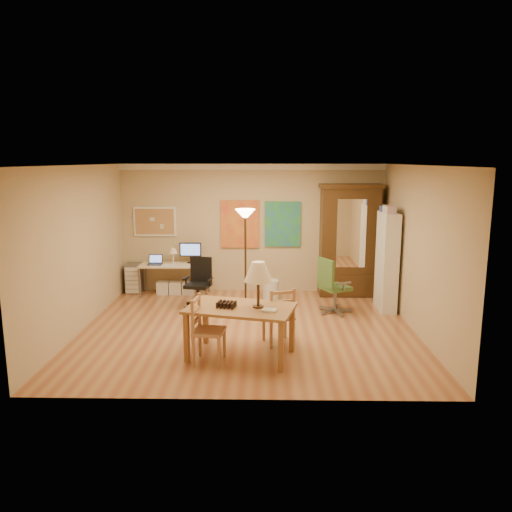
{
  "coord_description": "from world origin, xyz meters",
  "views": [
    {
      "loc": [
        0.29,
        -7.95,
        2.79
      ],
      "look_at": [
        0.13,
        0.3,
        1.19
      ],
      "focal_mm": 35.0,
      "sensor_mm": 36.0,
      "label": 1
    }
  ],
  "objects_px": {
    "dining_table": "(247,297)",
    "office_chair_green": "(333,298)",
    "armoire": "(349,247)",
    "office_chair_black": "(199,294)",
    "computer_desk": "(177,276)",
    "bookshelf": "(387,262)"
  },
  "relations": [
    {
      "from": "office_chair_green",
      "to": "armoire",
      "type": "relative_size",
      "value": 0.45
    },
    {
      "from": "dining_table",
      "to": "computer_desk",
      "type": "distance_m",
      "value": 3.74
    },
    {
      "from": "armoire",
      "to": "office_chair_green",
      "type": "bearing_deg",
      "value": -109.85
    },
    {
      "from": "office_chair_black",
      "to": "computer_desk",
      "type": "bearing_deg",
      "value": 122.05
    },
    {
      "from": "dining_table",
      "to": "office_chair_green",
      "type": "xyz_separation_m",
      "value": [
        1.51,
        2.12,
        -0.61
      ]
    },
    {
      "from": "computer_desk",
      "to": "office_chair_black",
      "type": "height_order",
      "value": "computer_desk"
    },
    {
      "from": "computer_desk",
      "to": "office_chair_green",
      "type": "distance_m",
      "value": 3.34
    },
    {
      "from": "computer_desk",
      "to": "armoire",
      "type": "relative_size",
      "value": 0.62
    },
    {
      "from": "computer_desk",
      "to": "office_chair_black",
      "type": "relative_size",
      "value": 1.49
    },
    {
      "from": "bookshelf",
      "to": "computer_desk",
      "type": "bearing_deg",
      "value": 166.47
    },
    {
      "from": "dining_table",
      "to": "armoire",
      "type": "xyz_separation_m",
      "value": [
        1.98,
        3.43,
        0.12
      ]
    },
    {
      "from": "computer_desk",
      "to": "armoire",
      "type": "xyz_separation_m",
      "value": [
        3.58,
        0.09,
        0.6
      ]
    },
    {
      "from": "office_chair_green",
      "to": "bookshelf",
      "type": "height_order",
      "value": "bookshelf"
    },
    {
      "from": "computer_desk",
      "to": "office_chair_black",
      "type": "bearing_deg",
      "value": -57.95
    },
    {
      "from": "dining_table",
      "to": "office_chair_green",
      "type": "bearing_deg",
      "value": 54.57
    },
    {
      "from": "office_chair_black",
      "to": "bookshelf",
      "type": "relative_size",
      "value": 0.52
    },
    {
      "from": "dining_table",
      "to": "computer_desk",
      "type": "relative_size",
      "value": 1.15
    },
    {
      "from": "office_chair_green",
      "to": "bookshelf",
      "type": "relative_size",
      "value": 0.56
    },
    {
      "from": "office_chair_green",
      "to": "armoire",
      "type": "bearing_deg",
      "value": 70.15
    },
    {
      "from": "dining_table",
      "to": "armoire",
      "type": "bearing_deg",
      "value": 59.97
    },
    {
      "from": "computer_desk",
      "to": "bookshelf",
      "type": "relative_size",
      "value": 0.78
    },
    {
      "from": "computer_desk",
      "to": "office_chair_black",
      "type": "distance_m",
      "value": 1.11
    }
  ]
}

